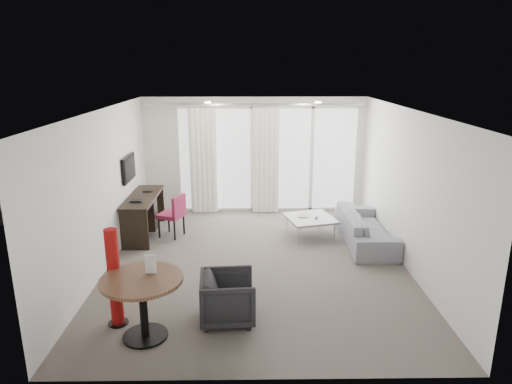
{
  "coord_description": "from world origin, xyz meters",
  "views": [
    {
      "loc": [
        -0.11,
        -7.2,
        3.3
      ],
      "look_at": [
        0.0,
        0.6,
        1.1
      ],
      "focal_mm": 32.0,
      "sensor_mm": 36.0,
      "label": 1
    }
  ],
  "objects_px": {
    "coffee_table": "(310,227)",
    "sofa": "(365,228)",
    "red_lamp": "(114,278)",
    "tub_armchair": "(228,298)",
    "round_table": "(143,308)",
    "rattan_chair_a": "(304,179)",
    "desk_chair": "(171,215)",
    "rattan_chair_b": "(342,180)",
    "desk": "(144,216)"
  },
  "relations": [
    {
      "from": "sofa",
      "to": "rattan_chair_a",
      "type": "relative_size",
      "value": 2.6
    },
    {
      "from": "red_lamp",
      "to": "rattan_chair_a",
      "type": "height_order",
      "value": "red_lamp"
    },
    {
      "from": "tub_armchair",
      "to": "rattan_chair_a",
      "type": "bearing_deg",
      "value": -19.61
    },
    {
      "from": "round_table",
      "to": "red_lamp",
      "type": "relative_size",
      "value": 0.76
    },
    {
      "from": "desk",
      "to": "coffee_table",
      "type": "relative_size",
      "value": 1.94
    },
    {
      "from": "desk",
      "to": "coffee_table",
      "type": "xyz_separation_m",
      "value": [
        3.29,
        -0.14,
        -0.2
      ]
    },
    {
      "from": "round_table",
      "to": "rattan_chair_b",
      "type": "relative_size",
      "value": 1.23
    },
    {
      "from": "tub_armchair",
      "to": "desk_chair",
      "type": "bearing_deg",
      "value": 17.96
    },
    {
      "from": "tub_armchair",
      "to": "rattan_chair_b",
      "type": "bearing_deg",
      "value": -28.14
    },
    {
      "from": "red_lamp",
      "to": "coffee_table",
      "type": "height_order",
      "value": "red_lamp"
    },
    {
      "from": "sofa",
      "to": "round_table",
      "type": "bearing_deg",
      "value": 131.36
    },
    {
      "from": "red_lamp",
      "to": "tub_armchair",
      "type": "xyz_separation_m",
      "value": [
        1.44,
        0.07,
        -0.33
      ]
    },
    {
      "from": "red_lamp",
      "to": "sofa",
      "type": "height_order",
      "value": "red_lamp"
    },
    {
      "from": "round_table",
      "to": "coffee_table",
      "type": "distance_m",
      "value": 4.25
    },
    {
      "from": "round_table",
      "to": "rattan_chair_b",
      "type": "height_order",
      "value": "rattan_chair_b"
    },
    {
      "from": "desk",
      "to": "rattan_chair_b",
      "type": "xyz_separation_m",
      "value": [
        4.49,
        2.8,
        0.01
      ]
    },
    {
      "from": "desk",
      "to": "rattan_chair_a",
      "type": "bearing_deg",
      "value": 39.95
    },
    {
      "from": "desk_chair",
      "to": "sofa",
      "type": "relative_size",
      "value": 0.42
    },
    {
      "from": "coffee_table",
      "to": "rattan_chair_a",
      "type": "distance_m",
      "value": 3.11
    },
    {
      "from": "red_lamp",
      "to": "round_table",
      "type": "bearing_deg",
      "value": -36.29
    },
    {
      "from": "desk",
      "to": "desk_chair",
      "type": "relative_size",
      "value": 1.99
    },
    {
      "from": "red_lamp",
      "to": "rattan_chair_a",
      "type": "relative_size",
      "value": 1.67
    },
    {
      "from": "desk_chair",
      "to": "rattan_chair_a",
      "type": "relative_size",
      "value": 1.08
    },
    {
      "from": "desk",
      "to": "coffee_table",
      "type": "distance_m",
      "value": 3.3
    },
    {
      "from": "coffee_table",
      "to": "sofa",
      "type": "relative_size",
      "value": 0.42
    },
    {
      "from": "coffee_table",
      "to": "sofa",
      "type": "xyz_separation_m",
      "value": [
        1.0,
        -0.35,
        0.1
      ]
    },
    {
      "from": "red_lamp",
      "to": "tub_armchair",
      "type": "relative_size",
      "value": 1.84
    },
    {
      "from": "desk_chair",
      "to": "tub_armchair",
      "type": "bearing_deg",
      "value": -45.43
    },
    {
      "from": "red_lamp",
      "to": "rattan_chair_a",
      "type": "distance_m",
      "value": 6.97
    },
    {
      "from": "rattan_chair_a",
      "to": "rattan_chair_b",
      "type": "height_order",
      "value": "rattan_chair_b"
    },
    {
      "from": "desk_chair",
      "to": "sofa",
      "type": "distance_m",
      "value": 3.76
    },
    {
      "from": "round_table",
      "to": "rattan_chair_a",
      "type": "bearing_deg",
      "value": 67.27
    },
    {
      "from": "desk",
      "to": "coffee_table",
      "type": "height_order",
      "value": "desk"
    },
    {
      "from": "red_lamp",
      "to": "tub_armchair",
      "type": "height_order",
      "value": "red_lamp"
    },
    {
      "from": "desk",
      "to": "rattan_chair_b",
      "type": "height_order",
      "value": "rattan_chair_b"
    },
    {
      "from": "round_table",
      "to": "tub_armchair",
      "type": "height_order",
      "value": "round_table"
    },
    {
      "from": "desk_chair",
      "to": "rattan_chair_b",
      "type": "distance_m",
      "value": 4.88
    },
    {
      "from": "round_table",
      "to": "sofa",
      "type": "distance_m",
      "value": 4.67
    },
    {
      "from": "round_table",
      "to": "desk_chair",
      "type": "bearing_deg",
      "value": 93.86
    },
    {
      "from": "red_lamp",
      "to": "coffee_table",
      "type": "distance_m",
      "value": 4.3
    },
    {
      "from": "rattan_chair_a",
      "to": "round_table",
      "type": "bearing_deg",
      "value": -123.56
    },
    {
      "from": "desk",
      "to": "sofa",
      "type": "relative_size",
      "value": 0.83
    },
    {
      "from": "desk",
      "to": "round_table",
      "type": "height_order",
      "value": "round_table"
    },
    {
      "from": "red_lamp",
      "to": "coffee_table",
      "type": "relative_size",
      "value": 1.51
    },
    {
      "from": "tub_armchair",
      "to": "rattan_chair_a",
      "type": "xyz_separation_m",
      "value": [
        1.71,
        6.15,
        0.07
      ]
    },
    {
      "from": "desk_chair",
      "to": "coffee_table",
      "type": "relative_size",
      "value": 0.98
    },
    {
      "from": "desk_chair",
      "to": "tub_armchair",
      "type": "distance_m",
      "value": 3.35
    },
    {
      "from": "round_table",
      "to": "sofa",
      "type": "relative_size",
      "value": 0.49
    },
    {
      "from": "sofa",
      "to": "rattan_chair_a",
      "type": "distance_m",
      "value": 3.53
    },
    {
      "from": "tub_armchair",
      "to": "rattan_chair_b",
      "type": "distance_m",
      "value": 6.57
    }
  ]
}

